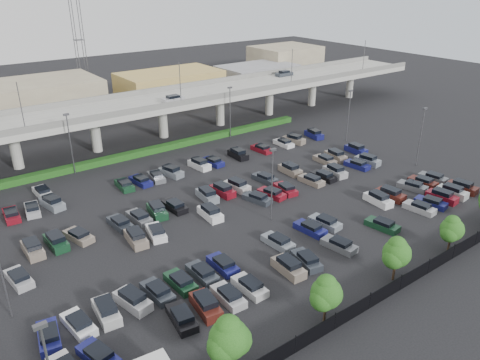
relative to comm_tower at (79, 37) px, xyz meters
The scene contains 9 objects.
ground 75.73m from the comm_tower, 93.09° to the right, with size 280.00×280.00×0.00m, color black.
overpass 43.10m from the comm_tower, 95.78° to the right, with size 150.00×13.00×15.80m.
hedge 51.42m from the comm_tower, 94.67° to the right, with size 66.00×1.60×1.10m, color #173E12.
fence 103.13m from the comm_tower, 92.28° to the right, with size 70.00×0.10×2.00m.
tree_row 101.30m from the comm_tower, 91.88° to the right, with size 65.07×3.66×5.94m.
parked_cars 78.87m from the comm_tower, 93.64° to the right, with size 62.99×41.60×1.67m.
light_poles 73.06m from the comm_tower, 96.44° to the right, with size 66.90×48.38×10.30m.
distant_buildings 18.96m from the comm_tower, 55.50° to the right, with size 138.00×24.00×9.00m.
comm_tower is the anchor object (origin of this frame).
Camera 1 is at (-36.70, -50.47, 30.78)m, focal length 35.00 mm.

